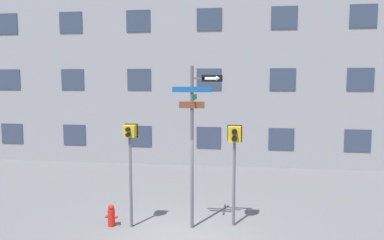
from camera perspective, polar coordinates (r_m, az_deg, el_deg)
name	(u,v)px	position (r m, az deg, el deg)	size (l,w,h in m)	color
ground_plane	(178,239)	(10.29, -2.08, -17.67)	(60.00, 60.00, 0.00)	#515154
building_facade	(210,20)	(18.44, 2.75, 14.93)	(24.00, 0.64, 13.99)	gray
street_sign_pole	(194,132)	(10.27, 0.33, -1.88)	(1.37, 1.00, 4.54)	#4C4C51
pedestrian_signal_left	(130,148)	(10.56, -9.40, -4.26)	(0.38, 0.40, 2.94)	#4C4C51
pedestrian_signal_right	(234,146)	(10.58, 6.48, -3.99)	(0.42, 0.40, 2.89)	#4C4C51
fire_hydrant	(111,216)	(11.23, -12.20, -14.06)	(0.36, 0.20, 0.64)	red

